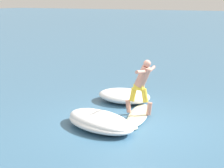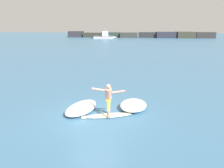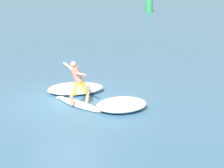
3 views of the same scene
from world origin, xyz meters
name	(u,v)px [view 2 (image 2 of 3)]	position (x,y,z in m)	size (l,w,h in m)	color
ground_plane	(95,117)	(0.00, 0.00, 0.00)	(200.00, 200.00, 0.00)	#386383
rock_jetty_breakwater	(143,35)	(2.35, 62.00, 0.83)	(45.65, 5.09, 1.86)	#2A292F
surfboard	(108,116)	(0.57, 0.18, 0.03)	(2.42, 1.22, 0.20)	beige
surfer	(108,97)	(0.62, 0.10, 0.97)	(1.49, 0.80, 1.55)	tan
fishing_boat_near_jetty	(104,36)	(-8.70, 54.93, 0.65)	(7.08, 2.86, 2.98)	#A8A7B0
wave_foam_at_tail	(133,105)	(1.71, 1.26, 0.20)	(1.49, 1.89, 0.39)	white
wave_foam_at_nose	(81,109)	(-0.83, 0.56, 0.15)	(1.74, 2.34, 0.31)	white
wave_foam_beside	(81,107)	(-0.81, 0.60, 0.20)	(1.69, 2.35, 0.40)	white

